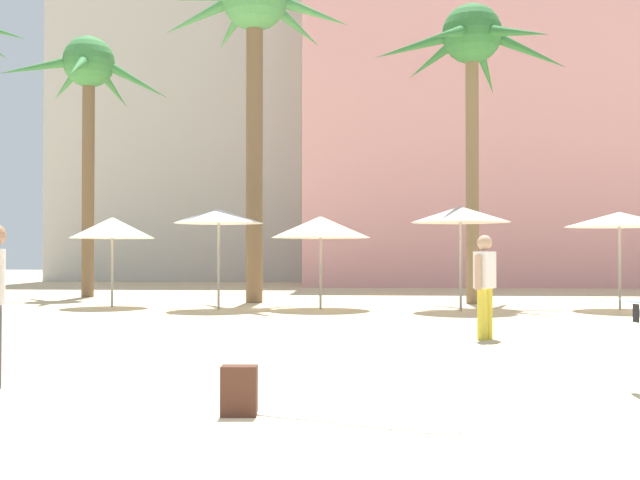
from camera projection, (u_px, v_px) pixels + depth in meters
name	position (u px, v px, depth m)	size (l,w,h in m)	color
ground	(391.00, 452.00, 5.38)	(120.00, 120.00, 0.00)	beige
hotel_pink	(533.00, 107.00, 36.82)	(20.76, 11.13, 16.59)	pink
hotel_tower_gray	(216.00, 61.00, 42.95)	(15.41, 9.09, 23.93)	#BCB7AD
palm_tree_far_left	(472.00, 55.00, 21.56)	(5.37, 4.88, 8.24)	brown
palm_tree_center	(255.00, 27.00, 22.08)	(5.36, 4.80, 9.54)	brown
palm_tree_far_right	(88.00, 84.00, 24.88)	(5.04, 5.24, 8.27)	brown
cafe_umbrella_1	(321.00, 227.00, 19.33)	(2.46, 2.46, 2.29)	gray
cafe_umbrella_2	(460.00, 215.00, 18.60)	(2.36, 2.36, 2.49)	gray
cafe_umbrella_3	(112.00, 228.00, 20.05)	(2.14, 2.14, 2.30)	gray
cafe_umbrella_4	(619.00, 219.00, 18.99)	(2.60, 2.60, 2.38)	gray
cafe_umbrella_5	(219.00, 216.00, 19.16)	(2.18, 2.18, 2.47)	gray
beach_towel	(370.00, 414.00, 6.62)	(1.77, 0.93, 0.01)	white
backpack	(239.00, 391.00, 6.59)	(0.31, 0.26, 0.42)	#47281D
person_mid_center	(485.00, 282.00, 12.46)	(0.40, 0.56, 1.66)	gold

